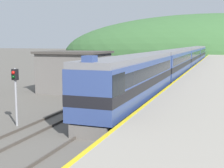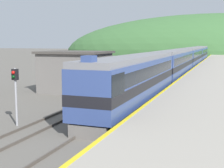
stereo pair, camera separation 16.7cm
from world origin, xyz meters
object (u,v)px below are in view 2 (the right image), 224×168
Objects in this scene: carriage_third at (191,57)px; signal_post_siding at (15,85)px; express_train_lead_car at (134,79)px; carriage_fourth at (200,53)px; carriage_second at (175,63)px.

carriage_third is 5.77× the size of signal_post_siding.
express_train_lead_car reaches higher than carriage_fourth.
carriage_third is (0.00, 44.35, -0.01)m from express_train_lead_car.
carriage_fourth is (0.00, 66.98, -0.01)m from express_train_lead_car.
carriage_second is at bearing -90.00° from carriage_third.
express_train_lead_car reaches higher than carriage_second.
express_train_lead_car reaches higher than carriage_third.
express_train_lead_car is 0.89× the size of carriage_fourth.
express_train_lead_car is at bearing -90.00° from carriage_second.
carriage_second is 1.00× the size of carriage_fourth.
carriage_fourth reaches higher than signal_post_siding.
signal_post_siding is (-5.53, -52.62, 0.36)m from carriage_third.
express_train_lead_car is at bearing -90.00° from carriage_fourth.
carriage_fourth is at bearing 90.00° from express_train_lead_car.
carriage_second and carriage_fourth have the same top height.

